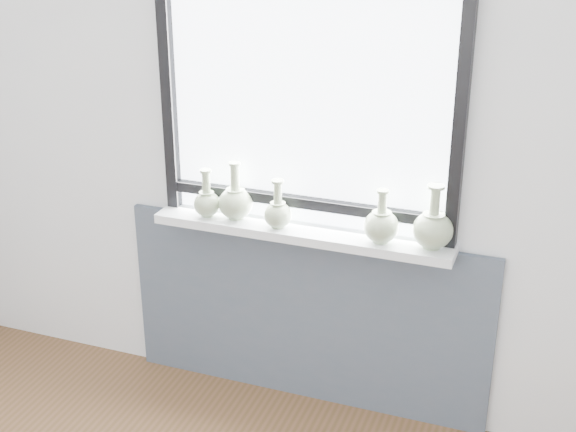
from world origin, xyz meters
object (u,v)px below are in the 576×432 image
(vase_b, at_px, (236,201))
(vase_d, at_px, (381,225))
(vase_c, at_px, (278,213))
(vase_a, at_px, (207,202))
(windowsill, at_px, (301,232))
(vase_e, at_px, (433,228))

(vase_b, height_order, vase_d, vase_b)
(vase_c, bearing_deg, vase_a, 178.49)
(vase_b, distance_m, vase_d, 0.66)
(vase_d, bearing_deg, windowsill, 177.49)
(vase_a, distance_m, vase_b, 0.13)
(vase_a, bearing_deg, vase_e, 0.94)
(vase_b, bearing_deg, vase_c, -7.73)
(windowsill, height_order, vase_d, vase_d)
(vase_a, bearing_deg, windowsill, 1.87)
(windowsill, distance_m, vase_a, 0.44)
(vase_c, height_order, vase_d, vase_d)
(windowsill, xyz_separation_m, vase_c, (-0.10, -0.02, 0.09))
(vase_a, relative_size, vase_d, 0.95)
(vase_c, relative_size, vase_d, 0.94)
(vase_d, relative_size, vase_e, 0.85)
(vase_d, bearing_deg, vase_a, 179.90)
(vase_b, xyz_separation_m, vase_e, (0.86, -0.00, 0.01))
(vase_a, xyz_separation_m, vase_c, (0.34, -0.01, -0.00))
(windowsill, xyz_separation_m, vase_e, (0.56, 0.00, 0.11))
(vase_b, height_order, vase_c, vase_b)
(vase_a, height_order, vase_e, vase_e)
(vase_c, bearing_deg, vase_b, 172.27)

